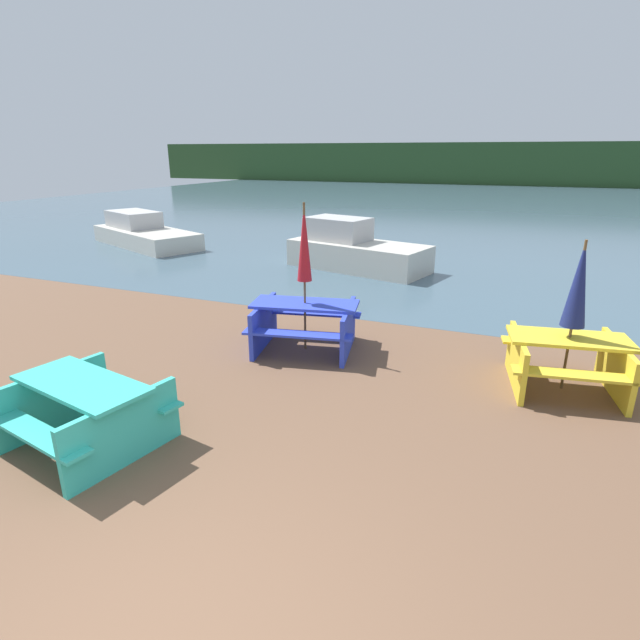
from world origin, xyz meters
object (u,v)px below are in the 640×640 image
umbrella_crimson (304,244)px  picnic_table_blue (305,321)px  umbrella_navy (579,285)px  boat_second (143,233)px  boat (354,250)px  picnic_table_yellow (566,358)px  picnic_table_teal (85,408)px

umbrella_crimson → picnic_table_blue: bearing=-104.0°
umbrella_navy → boat_second: bearing=152.4°
picnic_table_blue → boat: bearing=101.0°
picnic_table_blue → umbrella_navy: size_ratio=0.94×
picnic_table_yellow → umbrella_crimson: 4.08m
umbrella_navy → boat: 7.93m
picnic_table_yellow → boat_second: 14.72m
umbrella_navy → boat: umbrella_navy is taller
umbrella_navy → picnic_table_yellow: bearing=-90.0°
picnic_table_teal → boat_second: size_ratio=0.37×
picnic_table_teal → umbrella_navy: umbrella_navy is taller
umbrella_crimson → umbrella_navy: bearing=-0.1°
picnic_table_teal → picnic_table_blue: bearing=73.1°
picnic_table_teal → picnic_table_yellow: bearing=35.4°
umbrella_crimson → boat_second: size_ratio=0.48×
boat_second → umbrella_navy: bearing=-4.6°
umbrella_navy → umbrella_crimson: (-3.87, 0.01, 0.27)m
boat → boat_second: boat is taller
picnic_table_blue → umbrella_navy: umbrella_navy is taller
umbrella_navy → boat_second: 14.76m
picnic_table_yellow → boat_second: bearing=152.4°
picnic_table_yellow → picnic_table_blue: size_ratio=0.89×
picnic_table_yellow → boat: (-5.04, 6.05, 0.06)m
picnic_table_teal → umbrella_navy: (4.93, 3.51, 1.02)m
boat → picnic_table_blue: bearing=-64.4°
picnic_table_blue → umbrella_navy: bearing=-0.1°
boat → picnic_table_teal: bearing=-74.7°
picnic_table_blue → picnic_table_teal: bearing=-106.9°
picnic_table_teal → picnic_table_blue: (1.07, 3.52, 0.02)m
picnic_table_teal → boat: boat is taller
picnic_table_blue → boat: 6.16m
umbrella_crimson → boat: (-1.17, 6.04, -1.23)m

